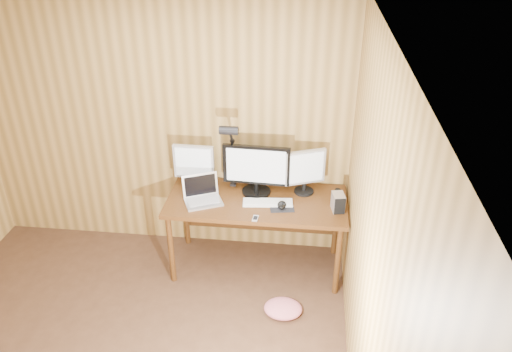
% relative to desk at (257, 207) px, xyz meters
% --- Properties ---
extents(room_shell, '(4.00, 4.00, 4.00)m').
position_rel_desk_xyz_m(room_shell, '(-0.93, -1.70, 0.62)').
color(room_shell, '#482D1B').
rests_on(room_shell, ground).
extents(desk, '(1.60, 0.70, 0.75)m').
position_rel_desk_xyz_m(desk, '(0.00, 0.00, 0.00)').
color(desk, '#48270F').
rests_on(desk, floor).
extents(monitor_center, '(0.60, 0.26, 0.47)m').
position_rel_desk_xyz_m(monitor_center, '(-0.02, 0.05, 0.37)').
color(monitor_center, black).
rests_on(monitor_center, desk).
extents(monitor_left, '(0.37, 0.18, 0.42)m').
position_rel_desk_xyz_m(monitor_left, '(-0.59, 0.10, 0.35)').
color(monitor_left, black).
rests_on(monitor_left, desk).
extents(monitor_right, '(0.36, 0.18, 0.42)m').
position_rel_desk_xyz_m(monitor_right, '(0.42, 0.10, 0.35)').
color(monitor_right, black).
rests_on(monitor_right, desk).
extents(laptop, '(0.39, 0.35, 0.23)m').
position_rel_desk_xyz_m(laptop, '(-0.48, -0.13, 0.18)').
color(laptop, silver).
rests_on(laptop, desk).
extents(keyboard, '(0.45, 0.17, 0.02)m').
position_rel_desk_xyz_m(keyboard, '(0.10, -0.12, 0.13)').
color(keyboard, white).
rests_on(keyboard, desk).
extents(mousepad, '(0.23, 0.20, 0.00)m').
position_rel_desk_xyz_m(mousepad, '(0.23, -0.17, 0.12)').
color(mousepad, black).
rests_on(mousepad, desk).
extents(mouse, '(0.10, 0.13, 0.04)m').
position_rel_desk_xyz_m(mouse, '(0.23, -0.17, 0.15)').
color(mouse, black).
rests_on(mouse, mousepad).
extents(hard_drive, '(0.12, 0.16, 0.16)m').
position_rel_desk_xyz_m(hard_drive, '(0.71, -0.16, 0.20)').
color(hard_drive, silver).
rests_on(hard_drive, desk).
extents(phone, '(0.05, 0.09, 0.01)m').
position_rel_desk_xyz_m(phone, '(0.02, -0.38, 0.13)').
color(phone, silver).
rests_on(phone, desk).
extents(speaker, '(0.05, 0.05, 0.12)m').
position_rel_desk_xyz_m(speaker, '(0.71, -0.01, 0.18)').
color(speaker, black).
rests_on(speaker, desk).
extents(desk_lamp, '(0.16, 0.23, 0.71)m').
position_rel_desk_xyz_m(desk_lamp, '(-0.25, 0.08, 0.56)').
color(desk_lamp, black).
rests_on(desk_lamp, desk).
extents(fabric_pile, '(0.36, 0.31, 0.10)m').
position_rel_desk_xyz_m(fabric_pile, '(0.29, -0.68, -0.58)').
color(fabric_pile, '#D86874').
rests_on(fabric_pile, floor).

